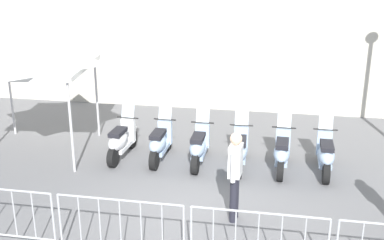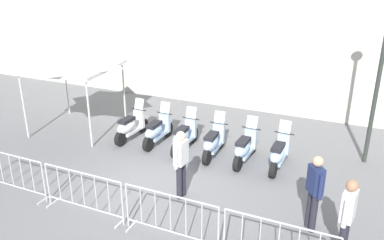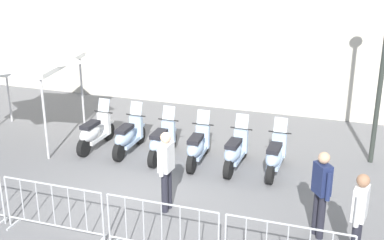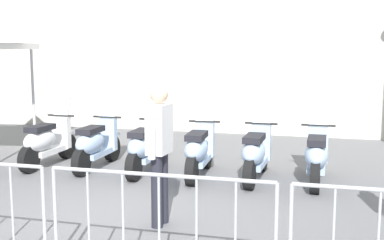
{
  "view_description": "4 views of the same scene",
  "coord_description": "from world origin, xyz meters",
  "px_view_note": "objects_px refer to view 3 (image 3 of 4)",
  "views": [
    {
      "loc": [
        0.22,
        -8.16,
        4.66
      ],
      "look_at": [
        -0.38,
        2.68,
        0.99
      ],
      "focal_mm": 44.8,
      "sensor_mm": 36.0,
      "label": 1
    },
    {
      "loc": [
        3.29,
        -8.1,
        5.27
      ],
      "look_at": [
        0.22,
        1.84,
        1.23
      ],
      "focal_mm": 36.95,
      "sensor_mm": 36.0,
      "label": 2
    },
    {
      "loc": [
        2.95,
        -9.38,
        5.43
      ],
      "look_at": [
        0.71,
        1.8,
        1.3
      ],
      "focal_mm": 48.18,
      "sensor_mm": 36.0,
      "label": 3
    },
    {
      "loc": [
        1.74,
        -6.01,
        2.16
      ],
      "look_at": [
        0.61,
        2.52,
        0.92
      ],
      "focal_mm": 46.78,
      "sensor_mm": 36.0,
      "label": 4
    }
  ],
  "objects_px": {
    "barrier_segment_2": "(162,230)",
    "motorcycle_0": "(94,133)",
    "officer_near_row_end": "(166,167)",
    "officer_by_barriers": "(321,189)",
    "motorcycle_2": "(161,142)",
    "motorcycle_3": "(197,147)",
    "officer_mid_plaza": "(359,215)",
    "barrier_segment_1": "(54,210)",
    "motorcycle_4": "(235,152)",
    "canopy_tent": "(19,50)",
    "motorcycle_1": "(128,137)",
    "motorcycle_5": "(275,157)"
  },
  "relations": [
    {
      "from": "canopy_tent",
      "to": "barrier_segment_1",
      "type": "bearing_deg",
      "value": -56.61
    },
    {
      "from": "motorcycle_3",
      "to": "officer_by_barriers",
      "type": "xyz_separation_m",
      "value": [
        2.85,
        -2.74,
        0.53
      ]
    },
    {
      "from": "barrier_segment_2",
      "to": "barrier_segment_1",
      "type": "bearing_deg",
      "value": 172.69
    },
    {
      "from": "barrier_segment_2",
      "to": "officer_by_barriers",
      "type": "relative_size",
      "value": 1.21
    },
    {
      "from": "motorcycle_0",
      "to": "motorcycle_3",
      "type": "relative_size",
      "value": 1.0
    },
    {
      "from": "barrier_segment_2",
      "to": "motorcycle_0",
      "type": "bearing_deg",
      "value": 124.28
    },
    {
      "from": "motorcycle_3",
      "to": "motorcycle_0",
      "type": "bearing_deg",
      "value": 171.61
    },
    {
      "from": "canopy_tent",
      "to": "motorcycle_1",
      "type": "bearing_deg",
      "value": -7.94
    },
    {
      "from": "motorcycle_5",
      "to": "officer_by_barriers",
      "type": "xyz_separation_m",
      "value": [
        0.93,
        -2.55,
        0.53
      ]
    },
    {
      "from": "canopy_tent",
      "to": "motorcycle_0",
      "type": "bearing_deg",
      "value": -9.05
    },
    {
      "from": "motorcycle_4",
      "to": "canopy_tent",
      "type": "relative_size",
      "value": 0.59
    },
    {
      "from": "motorcycle_5",
      "to": "barrier_segment_1",
      "type": "relative_size",
      "value": 0.82
    },
    {
      "from": "motorcycle_0",
      "to": "motorcycle_3",
      "type": "xyz_separation_m",
      "value": [
        2.87,
        -0.42,
        0.0
      ]
    },
    {
      "from": "motorcycle_1",
      "to": "barrier_segment_2",
      "type": "bearing_deg",
      "value": -64.76
    },
    {
      "from": "motorcycle_1",
      "to": "officer_near_row_end",
      "type": "distance_m",
      "value": 3.22
    },
    {
      "from": "motorcycle_5",
      "to": "canopy_tent",
      "type": "bearing_deg",
      "value": 172.14
    },
    {
      "from": "motorcycle_0",
      "to": "officer_by_barriers",
      "type": "height_order",
      "value": "officer_by_barriers"
    },
    {
      "from": "motorcycle_0",
      "to": "motorcycle_5",
      "type": "distance_m",
      "value": 4.83
    },
    {
      "from": "motorcycle_3",
      "to": "officer_mid_plaza",
      "type": "height_order",
      "value": "officer_mid_plaza"
    },
    {
      "from": "officer_near_row_end",
      "to": "officer_by_barriers",
      "type": "relative_size",
      "value": 1.0
    },
    {
      "from": "motorcycle_2",
      "to": "barrier_segment_1",
      "type": "bearing_deg",
      "value": -106.25
    },
    {
      "from": "motorcycle_4",
      "to": "officer_by_barriers",
      "type": "xyz_separation_m",
      "value": [
        1.9,
        -2.63,
        0.53
      ]
    },
    {
      "from": "motorcycle_5",
      "to": "barrier_segment_2",
      "type": "xyz_separation_m",
      "value": [
        -1.81,
        -3.76,
        0.07
      ]
    },
    {
      "from": "motorcycle_4",
      "to": "officer_near_row_end",
      "type": "height_order",
      "value": "officer_near_row_end"
    },
    {
      "from": "motorcycle_1",
      "to": "canopy_tent",
      "type": "distance_m",
      "value": 3.73
    },
    {
      "from": "motorcycle_5",
      "to": "barrier_segment_1",
      "type": "xyz_separation_m",
      "value": [
        -3.99,
        -3.48,
        0.07
      ]
    },
    {
      "from": "motorcycle_5",
      "to": "motorcycle_0",
      "type": "bearing_deg",
      "value": 172.66
    },
    {
      "from": "motorcycle_2",
      "to": "motorcycle_3",
      "type": "distance_m",
      "value": 0.97
    },
    {
      "from": "barrier_segment_1",
      "to": "officer_near_row_end",
      "type": "bearing_deg",
      "value": 35.26
    },
    {
      "from": "motorcycle_2",
      "to": "motorcycle_5",
      "type": "xyz_separation_m",
      "value": [
        2.87,
        -0.34,
        0.0
      ]
    },
    {
      "from": "officer_mid_plaza",
      "to": "barrier_segment_1",
      "type": "bearing_deg",
      "value": -178.72
    },
    {
      "from": "officer_near_row_end",
      "to": "canopy_tent",
      "type": "height_order",
      "value": "canopy_tent"
    },
    {
      "from": "motorcycle_4",
      "to": "officer_near_row_end",
      "type": "distance_m",
      "value": 2.57
    },
    {
      "from": "motorcycle_2",
      "to": "barrier_segment_1",
      "type": "distance_m",
      "value": 3.97
    },
    {
      "from": "barrier_segment_1",
      "to": "canopy_tent",
      "type": "xyz_separation_m",
      "value": [
        -2.92,
        4.43,
        1.99
      ]
    },
    {
      "from": "motorcycle_4",
      "to": "officer_mid_plaza",
      "type": "height_order",
      "value": "officer_mid_plaza"
    },
    {
      "from": "motorcycle_5",
      "to": "barrier_segment_1",
      "type": "distance_m",
      "value": 5.29
    },
    {
      "from": "barrier_segment_2",
      "to": "canopy_tent",
      "type": "xyz_separation_m",
      "value": [
        -5.1,
        4.71,
        1.99
      ]
    },
    {
      "from": "officer_by_barriers",
      "to": "motorcycle_4",
      "type": "bearing_deg",
      "value": 125.77
    },
    {
      "from": "barrier_segment_1",
      "to": "officer_by_barriers",
      "type": "bearing_deg",
      "value": 10.68
    },
    {
      "from": "motorcycle_3",
      "to": "motorcycle_5",
      "type": "height_order",
      "value": "same"
    },
    {
      "from": "motorcycle_3",
      "to": "barrier_segment_1",
      "type": "distance_m",
      "value": 4.21
    },
    {
      "from": "motorcycle_0",
      "to": "officer_near_row_end",
      "type": "relative_size",
      "value": 0.99
    },
    {
      "from": "barrier_segment_2",
      "to": "motorcycle_2",
      "type": "bearing_deg",
      "value": 104.62
    },
    {
      "from": "motorcycle_3",
      "to": "officer_by_barriers",
      "type": "distance_m",
      "value": 3.99
    },
    {
      "from": "motorcycle_2",
      "to": "motorcycle_5",
      "type": "bearing_deg",
      "value": -6.68
    },
    {
      "from": "motorcycle_1",
      "to": "barrier_segment_1",
      "type": "relative_size",
      "value": 0.82
    },
    {
      "from": "motorcycle_2",
      "to": "officer_mid_plaza",
      "type": "height_order",
      "value": "officer_mid_plaza"
    },
    {
      "from": "motorcycle_4",
      "to": "officer_mid_plaza",
      "type": "distance_m",
      "value": 4.28
    },
    {
      "from": "motorcycle_5",
      "to": "officer_by_barriers",
      "type": "height_order",
      "value": "officer_by_barriers"
    }
  ]
}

